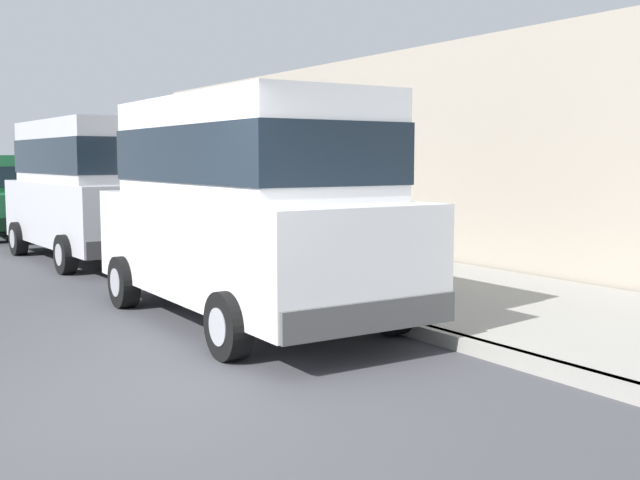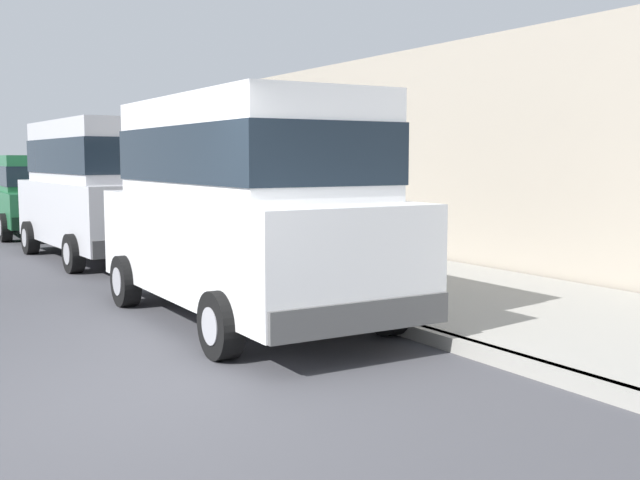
# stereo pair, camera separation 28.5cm
# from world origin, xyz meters

# --- Properties ---
(ground_plane) EXTENTS (80.00, 80.00, 0.00)m
(ground_plane) POSITION_xyz_m (0.00, 0.00, 0.00)
(ground_plane) COLOR #424247
(curb) EXTENTS (0.16, 64.00, 0.14)m
(curb) POSITION_xyz_m (3.20, 0.00, 0.07)
(curb) COLOR gray
(curb) RESTS_ON ground
(sidewalk) EXTENTS (3.60, 64.00, 0.14)m
(sidewalk) POSITION_xyz_m (5.00, 0.00, 0.07)
(sidewalk) COLOR #99968E
(sidewalk) RESTS_ON ground
(car_white_van) EXTENTS (2.17, 4.92, 2.52)m
(car_white_van) POSITION_xyz_m (2.12, 2.63, 1.39)
(car_white_van) COLOR white
(car_white_van) RESTS_ON ground
(car_silver_van) EXTENTS (2.26, 4.96, 2.52)m
(car_silver_van) POSITION_xyz_m (2.21, 8.84, 1.39)
(car_silver_van) COLOR #BCBCC1
(car_silver_van) RESTS_ON ground
(car_green_sedan) EXTENTS (2.15, 4.66, 1.92)m
(car_green_sedan) POSITION_xyz_m (2.11, 14.18, 0.98)
(car_green_sedan) COLOR #23663D
(car_green_sedan) RESTS_ON ground
(dog_brown) EXTENTS (0.63, 0.51, 0.49)m
(dog_brown) POSITION_xyz_m (4.73, 2.94, 0.43)
(dog_brown) COLOR brown
(dog_brown) RESTS_ON sidewalk
(fire_hydrant) EXTENTS (0.34, 0.24, 0.72)m
(fire_hydrant) POSITION_xyz_m (3.65, 4.90, 0.48)
(fire_hydrant) COLOR gold
(fire_hydrant) RESTS_ON sidewalk
(building_facade) EXTENTS (0.50, 20.00, 3.76)m
(building_facade) POSITION_xyz_m (7.10, 6.23, 1.88)
(building_facade) COLOR #9E9384
(building_facade) RESTS_ON ground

